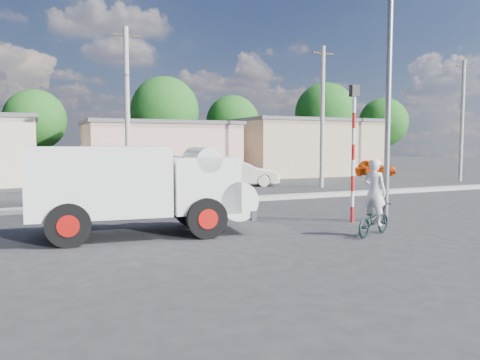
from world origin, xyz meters
name	(u,v)px	position (x,y,z in m)	size (l,w,h in m)	color
ground_plane	(288,239)	(0.00, 0.00, 0.00)	(120.00, 120.00, 0.00)	#252527
median	(194,202)	(0.00, 8.00, 0.08)	(40.00, 0.80, 0.16)	#99968E
truck	(144,186)	(-3.37, 2.14, 1.36)	(6.12, 2.85, 2.45)	black
bicycle	(374,220)	(2.37, -0.54, 0.44)	(0.58, 1.67, 0.88)	black
cyclist	(374,203)	(2.37, -0.54, 0.91)	(0.66, 0.43, 1.81)	white
car_cream	(240,174)	(5.03, 14.62, 0.74)	(1.57, 4.50, 1.48)	beige
car_red	(371,167)	(17.98, 18.64, 0.66)	(1.55, 3.86, 1.32)	#A83104
traffic_pole	(353,141)	(3.20, 1.50, 2.59)	(0.28, 0.18, 4.36)	red
streetlight	(385,66)	(4.14, 1.20, 4.96)	(2.34, 0.22, 9.00)	slate
building_row	(147,149)	(1.10, 22.00, 2.13)	(37.80, 7.30, 4.44)	beige
tree_row	(202,116)	(7.45, 28.53, 4.96)	(51.24, 7.43, 8.42)	#38281E
utility_poles	(229,114)	(3.25, 12.00, 4.07)	(35.40, 0.24, 8.00)	#99968E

